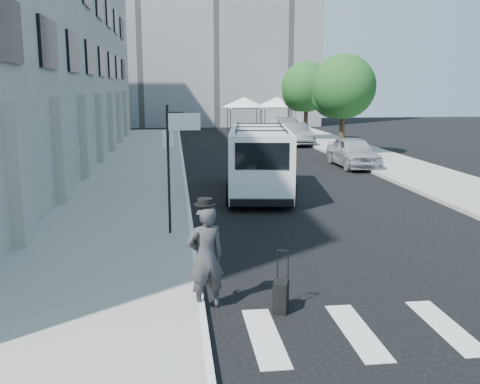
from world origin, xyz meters
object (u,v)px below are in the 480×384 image
object	(u,v)px
suitcase	(281,296)
parked_car_c	(288,128)
businessman	(206,257)
parked_car_b	(294,134)
briefcase	(197,244)
cargo_van	(259,161)
parked_car_a	(353,152)

from	to	relation	value
suitcase	parked_car_c	distance (m)	34.36
businessman	parked_car_b	xyz separation A→B (m)	(8.07, 28.28, -0.21)
parked_car_b	briefcase	bearing A→B (deg)	-113.09
businessman	cargo_van	distance (m)	11.12
suitcase	businessman	bearing A→B (deg)	-173.80
suitcase	cargo_van	bearing A→B (deg)	102.57
parked_car_c	parked_car_b	bearing A→B (deg)	-89.27
parked_car_b	cargo_van	bearing A→B (deg)	-111.90
cargo_van	parked_car_a	xyz separation A→B (m)	(5.97, 6.42, -0.52)
businessman	cargo_van	size ratio (longest dim) A/B	0.29
businessman	parked_car_a	bearing A→B (deg)	-134.84
parked_car_a	parked_car_b	world-z (taller)	parked_car_b
suitcase	parked_car_a	bearing A→B (deg)	86.85
businessman	cargo_van	bearing A→B (deg)	-122.23
businessman	suitcase	bearing A→B (deg)	148.65
businessman	suitcase	world-z (taller)	businessman
suitcase	cargo_van	xyz separation A→B (m)	(1.36, 11.10, 1.00)
briefcase	suitcase	world-z (taller)	suitcase
suitcase	parked_car_c	xyz separation A→B (m)	(7.33, 33.57, 0.51)
cargo_van	parked_car_b	distance (m)	18.31
businessman	suitcase	distance (m)	1.57
cargo_van	businessman	bearing A→B (deg)	-96.68
briefcase	parked_car_b	bearing A→B (deg)	89.34
suitcase	parked_car_b	distance (m)	29.38
parked_car_a	briefcase	bearing A→B (deg)	-123.18
briefcase	parked_car_a	bearing A→B (deg)	74.74
briefcase	suitcase	size ratio (longest dim) A/B	0.39
briefcase	cargo_van	size ratio (longest dim) A/B	0.06
parked_car_a	parked_car_c	bearing A→B (deg)	89.56
businessman	parked_car_c	size ratio (longest dim) A/B	0.36
cargo_van	parked_car_a	bearing A→B (deg)	54.63
briefcase	parked_car_a	distance (m)	16.09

